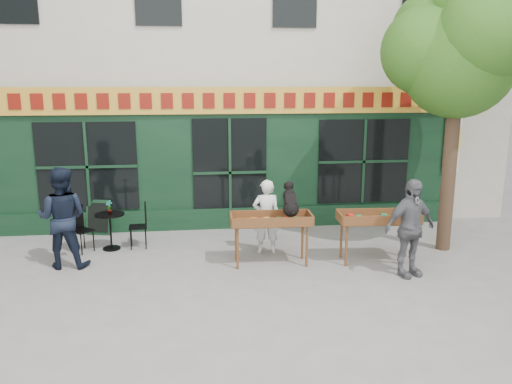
# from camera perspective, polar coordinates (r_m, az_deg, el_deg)

# --- Properties ---
(ground) EXTENTS (80.00, 80.00, 0.00)m
(ground) POSITION_cam_1_polar(r_m,az_deg,el_deg) (9.74, -1.97, -8.03)
(ground) COLOR slate
(ground) RESTS_ON ground
(building) EXTENTS (14.00, 7.26, 10.00)m
(building) POSITION_cam_1_polar(r_m,az_deg,el_deg) (15.16, -4.15, 18.38)
(building) COLOR beige
(building) RESTS_ON ground
(street_tree) EXTENTS (3.05, 2.90, 5.60)m
(street_tree) POSITION_cam_1_polar(r_m,az_deg,el_deg) (10.75, 22.30, 15.30)
(street_tree) COLOR #382619
(street_tree) RESTS_ON ground
(book_cart_center) EXTENTS (1.52, 0.66, 0.99)m
(book_cart_center) POSITION_cam_1_polar(r_m,az_deg,el_deg) (9.41, 1.73, -3.49)
(book_cart_center) COLOR brown
(book_cart_center) RESTS_ON ground
(dog) EXTENTS (0.36, 0.61, 0.60)m
(dog) POSITION_cam_1_polar(r_m,az_deg,el_deg) (9.30, 3.93, -0.73)
(dog) COLOR black
(dog) RESTS_ON book_cart_center
(woman) EXTENTS (0.56, 0.38, 1.52)m
(woman) POSITION_cam_1_polar(r_m,az_deg,el_deg) (10.05, 1.18, -2.83)
(woman) COLOR white
(woman) RESTS_ON ground
(book_cart_right) EXTENTS (1.54, 0.71, 0.99)m
(book_cart_right) POSITION_cam_1_polar(r_m,az_deg,el_deg) (9.81, 13.79, -3.18)
(book_cart_right) COLOR brown
(book_cart_right) RESTS_ON ground
(man_right) EXTENTS (1.12, 0.71, 1.77)m
(man_right) POSITION_cam_1_polar(r_m,az_deg,el_deg) (9.24, 17.17, -3.95)
(man_right) COLOR #58595E
(man_right) RESTS_ON ground
(bistro_table) EXTENTS (0.60, 0.60, 0.76)m
(bistro_table) POSITION_cam_1_polar(r_m,az_deg,el_deg) (10.73, -16.32, -3.53)
(bistro_table) COLOR black
(bistro_table) RESTS_ON ground
(bistro_chair_left) EXTENTS (0.51, 0.51, 0.95)m
(bistro_chair_left) POSITION_cam_1_polar(r_m,az_deg,el_deg) (10.81, -19.60, -3.57)
(bistro_chair_left) COLOR black
(bistro_chair_left) RESTS_ON ground
(bistro_chair_right) EXTENTS (0.40, 0.39, 0.95)m
(bistro_chair_right) POSITION_cam_1_polar(r_m,az_deg,el_deg) (10.69, -12.90, -3.32)
(bistro_chair_right) COLOR black
(bistro_chair_right) RESTS_ON ground
(potted_plant) EXTENTS (0.17, 0.15, 0.28)m
(potted_plant) POSITION_cam_1_polar(r_m,az_deg,el_deg) (10.64, -16.44, -1.67)
(potted_plant) COLOR gray
(potted_plant) RESTS_ON bistro_table
(man_left) EXTENTS (0.98, 0.80, 1.90)m
(man_left) POSITION_cam_1_polar(r_m,az_deg,el_deg) (9.92, -21.29, -2.74)
(man_left) COLOR black
(man_left) RESTS_ON ground
(chalkboard) EXTENTS (0.59, 0.30, 0.79)m
(chalkboard) POSITION_cam_1_polar(r_m,az_deg,el_deg) (11.89, -17.60, -2.78)
(chalkboard) COLOR black
(chalkboard) RESTS_ON ground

